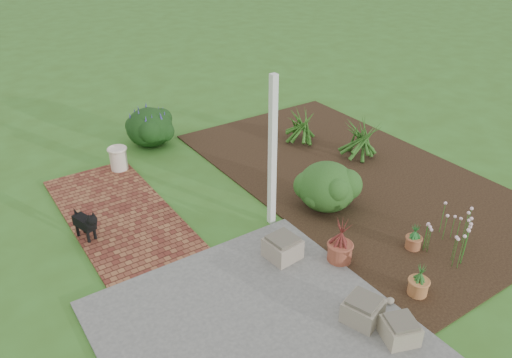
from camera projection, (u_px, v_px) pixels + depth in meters
ground at (260, 231)px, 7.99m from camera, size 80.00×80.00×0.00m
concrete_patio at (256, 331)px, 6.10m from camera, size 3.50×3.50×0.04m
brick_path at (118, 212)px, 8.41m from camera, size 1.60×3.50×0.04m
garden_bed at (352, 175)px, 9.56m from camera, size 4.00×7.00×0.03m
veranda_post at (272, 154)px, 7.59m from camera, size 0.10×0.10×2.50m
stone_trough_near at (400, 331)px, 5.91m from camera, size 0.49×0.49×0.26m
stone_trough_mid at (363, 311)px, 6.18m from camera, size 0.54×0.54×0.28m
stone_trough_far at (283, 248)px, 7.27m from camera, size 0.49×0.49×0.30m
black_dog at (86, 222)px, 7.60m from camera, size 0.29×0.56×0.49m
cream_ceramic_urn at (118, 159)px, 9.63m from camera, size 0.43×0.43×0.44m
evergreen_shrub at (327, 185)px, 8.35m from camera, size 1.22×1.22×0.84m
agapanthus_clump_back at (361, 135)px, 9.97m from camera, size 1.42×1.42×0.97m
agapanthus_clump_front at (300, 123)px, 10.66m from camera, size 0.99×0.99×0.84m
pink_flower_patch at (454, 231)px, 7.41m from camera, size 1.10×1.10×0.59m
terracotta_pot_bronze at (340, 252)px, 7.22m from camera, size 0.43×0.43×0.28m
terracotta_pot_small_left at (413, 243)px, 7.50m from camera, size 0.30×0.30×0.19m
terracotta_pot_small_right at (418, 287)px, 6.62m from camera, size 0.26×0.26×0.22m
purple_flowering_bush at (149, 126)px, 10.61m from camera, size 1.06×1.06×0.83m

